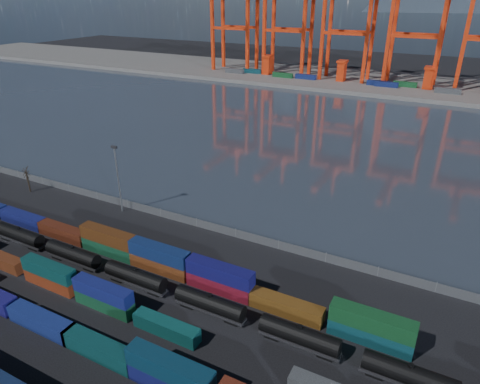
% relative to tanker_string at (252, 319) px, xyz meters
% --- Properties ---
extents(ground, '(700.00, 700.00, 0.00)m').
position_rel_tanker_string_xyz_m(ground, '(-15.28, -4.95, -1.96)').
color(ground, black).
rests_on(ground, ground).
extents(harbor_water, '(700.00, 700.00, 0.00)m').
position_rel_tanker_string_xyz_m(harbor_water, '(-15.28, 100.05, -1.95)').
color(harbor_water, '#2B333F').
rests_on(harbor_water, ground).
extents(far_quay, '(700.00, 70.00, 2.00)m').
position_rel_tanker_string_xyz_m(far_quay, '(-15.28, 205.05, -0.96)').
color(far_quay, '#514F4C').
rests_on(far_quay, ground).
extents(container_row_south, '(128.15, 2.59, 5.51)m').
position_rel_tanker_string_xyz_m(container_row_south, '(-34.99, -15.25, 0.21)').
color(container_row_south, '#484C4E').
rests_on(container_row_south, ground).
extents(container_row_mid, '(140.53, 2.31, 4.92)m').
position_rel_tanker_string_xyz_m(container_row_mid, '(-15.13, -7.11, -0.03)').
color(container_row_mid, '#414446').
rests_on(container_row_mid, ground).
extents(container_row_north, '(141.95, 2.56, 5.47)m').
position_rel_tanker_string_xyz_m(container_row_north, '(-8.37, 5.75, 0.32)').
color(container_row_north, '#101B54').
rests_on(container_row_north, ground).
extents(tanker_string, '(121.20, 2.73, 3.90)m').
position_rel_tanker_string_xyz_m(tanker_string, '(0.00, 0.00, 0.00)').
color(tanker_string, black).
rests_on(tanker_string, ground).
extents(waterfront_fence, '(160.12, 0.12, 2.20)m').
position_rel_tanker_string_xyz_m(waterfront_fence, '(-15.28, 23.05, -0.95)').
color(waterfront_fence, '#595B5E').
rests_on(waterfront_fence, ground).
extents(bare_tree, '(1.85, 1.81, 7.14)m').
position_rel_tanker_string_xyz_m(bare_tree, '(-74.38, 18.21, 1.54)').
color(bare_tree, black).
rests_on(bare_tree, ground).
extents(yard_light_mast, '(1.60, 0.40, 16.60)m').
position_rel_tanker_string_xyz_m(yard_light_mast, '(-45.28, 21.05, 7.34)').
color(yard_light_mast, slate).
rests_on(yard_light_mast, ground).
extents(gantry_cranes, '(202.39, 52.59, 71.22)m').
position_rel_tanker_string_xyz_m(gantry_cranes, '(-22.78, 198.16, 41.70)').
color(gantry_cranes, red).
rests_on(gantry_cranes, ground).
extents(quay_containers, '(172.58, 10.99, 2.60)m').
position_rel_tanker_string_xyz_m(quay_containers, '(-26.27, 190.51, 1.34)').
color(quay_containers, navy).
rests_on(quay_containers, far_quay).
extents(straddle_carriers, '(140.00, 7.00, 11.10)m').
position_rel_tanker_string_xyz_m(straddle_carriers, '(-17.78, 195.05, 5.86)').
color(straddle_carriers, red).
rests_on(straddle_carriers, far_quay).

